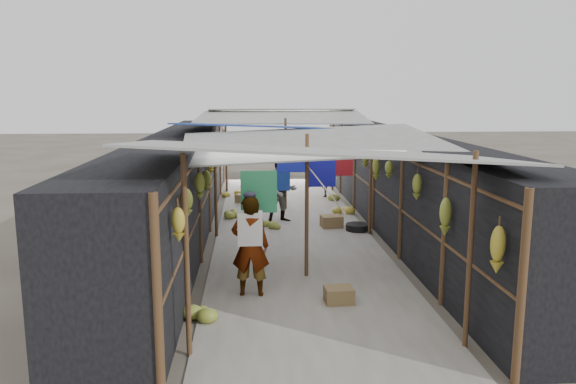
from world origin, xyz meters
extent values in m
plane|color=#6B6356|center=(0.00, 0.00, 0.00)|extent=(80.00, 80.00, 0.00)
cube|color=#9E998E|center=(0.00, 6.50, 0.01)|extent=(3.60, 16.00, 0.02)
cube|color=black|center=(-2.70, 6.50, 1.15)|extent=(1.40, 15.00, 2.30)
cube|color=black|center=(2.70, 6.50, 1.15)|extent=(1.40, 15.00, 2.30)
cube|color=olive|center=(0.38, 1.64, 0.13)|extent=(0.46, 0.38, 0.27)
cube|color=olive|center=(0.99, 6.68, 0.15)|extent=(0.55, 0.46, 0.31)
cube|color=olive|center=(-1.23, 10.01, 0.13)|extent=(0.51, 0.47, 0.26)
cylinder|color=black|center=(1.58, 6.30, 0.09)|extent=(0.59, 0.59, 0.18)
imported|color=silver|center=(-1.01, 2.09, 0.84)|extent=(0.65, 0.45, 1.69)
imported|color=#2042A3|center=(-0.19, 7.39, 0.81)|extent=(0.92, 0.81, 1.62)
imported|color=#514A46|center=(1.35, 10.74, 0.42)|extent=(0.34, 0.55, 0.83)
cylinder|color=brown|center=(-1.80, 0.00, 1.30)|extent=(0.07, 0.07, 2.60)
cylinder|color=brown|center=(1.80, 0.00, 1.30)|extent=(0.07, 0.07, 2.60)
cylinder|color=brown|center=(0.00, 3.00, 1.30)|extent=(0.07, 0.07, 2.60)
cylinder|color=brown|center=(-1.80, 6.00, 1.30)|extent=(0.07, 0.07, 2.60)
cylinder|color=brown|center=(1.80, 6.00, 1.30)|extent=(0.07, 0.07, 2.60)
cylinder|color=brown|center=(0.00, 9.00, 1.30)|extent=(0.07, 0.07, 2.60)
cylinder|color=brown|center=(-1.80, 12.00, 1.30)|extent=(0.07, 0.07, 2.60)
cylinder|color=brown|center=(1.80, 12.00, 1.30)|extent=(0.07, 0.07, 2.60)
cube|color=#979791|center=(0.00, 1.00, 2.50)|extent=(5.21, 3.19, 0.52)
cube|color=#979791|center=(0.20, 4.20, 2.35)|extent=(5.23, 3.73, 0.50)
cube|color=navy|center=(-0.10, 7.50, 2.45)|extent=(5.40, 3.60, 0.41)
cube|color=#979791|center=(0.00, 10.80, 2.55)|extent=(5.37, 3.66, 0.27)
cube|color=#979791|center=(0.10, 13.20, 2.65)|extent=(5.00, 1.99, 0.24)
cylinder|color=brown|center=(-2.00, 6.50, 2.05)|extent=(0.06, 15.00, 0.06)
cylinder|color=brown|center=(2.00, 6.50, 2.05)|extent=(0.06, 15.00, 0.06)
cylinder|color=gray|center=(0.00, 6.50, 2.05)|extent=(0.02, 15.00, 0.02)
cube|color=#1C29B6|center=(-0.02, 6.34, 1.75)|extent=(0.70, 0.03, 0.60)
cube|color=maroon|center=(1.07, 5.70, 1.75)|extent=(0.50, 0.03, 0.60)
cube|color=#1C1CB8|center=(0.47, 4.53, 1.72)|extent=(0.55, 0.03, 0.65)
cube|color=#28784B|center=(-0.86, 2.34, 1.70)|extent=(0.60, 0.03, 0.70)
cube|color=#215699|center=(-0.70, 9.90, 1.75)|extent=(0.65, 0.03, 0.60)
ellipsoid|color=#AB972C|center=(-1.88, -0.05, 1.73)|extent=(0.17, 0.14, 0.44)
ellipsoid|color=olive|center=(-1.88, 0.87, 1.81)|extent=(0.18, 0.15, 0.42)
ellipsoid|color=olive|center=(-1.88, 2.91, 1.71)|extent=(0.18, 0.15, 0.49)
ellipsoid|color=olive|center=(-1.88, 4.41, 1.57)|extent=(0.20, 0.17, 0.44)
ellipsoid|color=#AB972C|center=(-1.88, 5.83, 1.70)|extent=(0.16, 0.13, 0.40)
ellipsoid|color=olive|center=(-1.88, 7.17, 1.54)|extent=(0.15, 0.13, 0.47)
ellipsoid|color=#AB972C|center=(-1.88, 8.59, 1.78)|extent=(0.17, 0.15, 0.46)
ellipsoid|color=olive|center=(-1.88, 10.67, 1.62)|extent=(0.15, 0.13, 0.45)
ellipsoid|color=olive|center=(-1.88, 11.51, 1.68)|extent=(0.19, 0.16, 0.35)
ellipsoid|color=olive|center=(-1.88, 13.13, 1.76)|extent=(0.18, 0.15, 0.48)
ellipsoid|color=#AB972C|center=(1.88, -0.60, 1.50)|extent=(0.18, 0.15, 0.59)
ellipsoid|color=olive|center=(1.88, 1.18, 1.49)|extent=(0.18, 0.15, 0.59)
ellipsoid|color=olive|center=(1.88, 2.64, 1.70)|extent=(0.16, 0.14, 0.47)
ellipsoid|color=olive|center=(1.88, 4.62, 1.73)|extent=(0.18, 0.15, 0.38)
ellipsoid|color=olive|center=(1.88, 5.80, 1.60)|extent=(0.18, 0.15, 0.59)
ellipsoid|color=olive|center=(1.88, 7.02, 1.68)|extent=(0.20, 0.17, 0.51)
ellipsoid|color=olive|center=(1.88, 8.75, 1.78)|extent=(0.20, 0.17, 0.47)
ellipsoid|color=olive|center=(1.88, 10.13, 1.74)|extent=(0.18, 0.16, 0.54)
ellipsoid|color=olive|center=(1.88, 11.94, 1.69)|extent=(0.20, 0.17, 0.40)
ellipsoid|color=olive|center=(1.88, 13.45, 1.51)|extent=(0.16, 0.13, 0.54)
ellipsoid|color=olive|center=(-0.33, 6.85, 0.16)|extent=(0.65, 0.55, 0.33)
ellipsoid|color=olive|center=(-1.70, 1.08, 0.17)|extent=(0.66, 0.57, 0.33)
ellipsoid|color=#AB972C|center=(-1.50, 11.28, 0.18)|extent=(0.72, 0.61, 0.36)
ellipsoid|color=olive|center=(1.48, 10.13, 0.15)|extent=(0.61, 0.52, 0.30)
ellipsoid|color=#AB972C|center=(1.59, 8.27, 0.13)|extent=(0.54, 0.46, 0.27)
ellipsoid|color=olive|center=(-1.65, 8.02, 0.14)|extent=(0.57, 0.49, 0.29)
camera|label=1|loc=(-1.00, -6.75, 3.32)|focal=35.00mm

